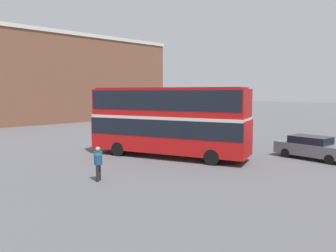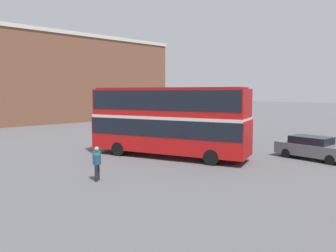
{
  "view_description": "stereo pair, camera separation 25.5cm",
  "coord_description": "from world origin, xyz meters",
  "views": [
    {
      "loc": [
        17.47,
        -14.85,
        4.41
      ],
      "look_at": [
        1.64,
        0.26,
        2.11
      ],
      "focal_mm": 35.0,
      "sensor_mm": 36.0,
      "label": 1
    },
    {
      "loc": [
        17.64,
        -14.66,
        4.41
      ],
      "look_at": [
        1.64,
        0.26,
        2.11
      ],
      "focal_mm": 35.0,
      "sensor_mm": 36.0,
      "label": 2
    }
  ],
  "objects": [
    {
      "name": "parked_car_kerb_near",
      "position": [
        -6.82,
        16.33,
        0.77
      ],
      "size": [
        4.29,
        2.15,
        1.54
      ],
      "rotation": [
        0.0,
        0.0,
        0.11
      ],
      "color": "navy",
      "rests_on": "ground_plane"
    },
    {
      "name": "pedestrian_foreground",
      "position": [
        3.63,
        -6.4,
        1.05
      ],
      "size": [
        0.59,
        0.59,
        1.72
      ],
      "rotation": [
        0.0,
        0.0,
        3.82
      ],
      "color": "#232328",
      "rests_on": "ground_plane"
    },
    {
      "name": "building_row_left",
      "position": [
        -29.2,
        8.28,
        6.37
      ],
      "size": [
        8.43,
        32.87,
        12.71
      ],
      "color": "brown",
      "rests_on": "ground_plane"
    },
    {
      "name": "double_decker_bus",
      "position": [
        1.64,
        0.26,
        2.68
      ],
      "size": [
        11.0,
        6.29,
        4.68
      ],
      "rotation": [
        0.0,
        0.0,
        0.37
      ],
      "color": "red",
      "rests_on": "ground_plane"
    },
    {
      "name": "ground_plane",
      "position": [
        0.0,
        0.0,
        0.0
      ],
      "size": [
        240.0,
        240.0,
        0.0
      ],
      "primitive_type": "plane",
      "color": "#5B5B60"
    },
    {
      "name": "parked_car_kerb_far",
      "position": [
        8.68,
        6.64,
        0.76
      ],
      "size": [
        4.7,
        2.01,
        1.5
      ],
      "rotation": [
        0.0,
        0.0,
        -0.04
      ],
      "color": "slate",
      "rests_on": "ground_plane"
    }
  ]
}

